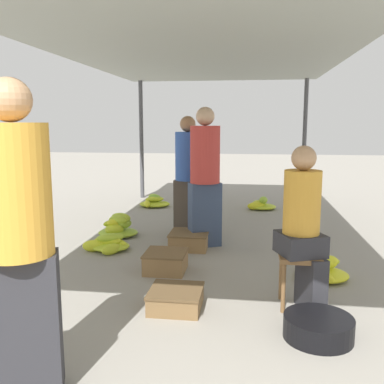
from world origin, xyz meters
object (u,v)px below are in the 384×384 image
at_px(stool, 299,265).
at_px(basin_black, 318,327).
at_px(crate_far, 176,299).
at_px(banana_pile_left_0, 109,244).
at_px(vendor_seated, 304,224).
at_px(crate_mid, 166,262).
at_px(banana_pile_left_2, 154,202).
at_px(banana_pile_left_1, 118,227).
at_px(vendor_foreground, 18,238).
at_px(crate_near, 189,240).
at_px(banana_pile_right_1, 321,270).
at_px(shopper_walking_mid, 205,175).
at_px(shopper_walking_far, 188,174).
at_px(banana_pile_right_0, 261,205).

bearing_deg(stool, basin_black, -80.84).
bearing_deg(crate_far, banana_pile_left_0, 125.85).
bearing_deg(banana_pile_left_0, vendor_seated, -32.07).
bearing_deg(basin_black, crate_mid, 137.90).
bearing_deg(crate_mid, banana_pile_left_0, 142.90).
bearing_deg(banana_pile_left_2, crate_far, -74.97).
bearing_deg(banana_pile_left_1, vendor_foreground, -81.06).
relative_size(banana_pile_left_0, crate_near, 1.18).
xyz_separation_m(banana_pile_right_1, crate_near, (-1.45, 0.86, 0.01)).
bearing_deg(banana_pile_right_1, stool, -112.64).
xyz_separation_m(basin_black, banana_pile_left_0, (-2.19, 1.86, -0.00)).
bearing_deg(crate_far, vendor_foreground, -117.79).
distance_m(vendor_foreground, banana_pile_left_0, 2.89).
xyz_separation_m(vendor_foreground, banana_pile_right_1, (1.96, 2.11, -0.83)).
height_order(banana_pile_right_1, shopper_walking_mid, shopper_walking_mid).
distance_m(stool, crate_near, 1.96).
xyz_separation_m(banana_pile_left_1, shopper_walking_far, (0.92, 0.29, 0.72)).
relative_size(stool, banana_pile_left_1, 0.84).
height_order(vendor_seated, banana_pile_right_0, vendor_seated).
bearing_deg(stool, banana_pile_left_0, 147.85).
bearing_deg(banana_pile_left_1, vendor_seated, -41.95).
height_order(crate_mid, shopper_walking_far, shopper_walking_far).
height_order(banana_pile_left_2, banana_pile_right_0, banana_pile_right_0).
bearing_deg(crate_far, banana_pile_left_1, 118.57).
distance_m(stool, banana_pile_left_1, 2.97).
height_order(vendor_seated, shopper_walking_mid, shopper_walking_mid).
bearing_deg(banana_pile_right_1, vendor_foreground, -132.81).
distance_m(banana_pile_left_0, shopper_walking_mid, 1.44).
distance_m(crate_near, crate_far, 1.75).
xyz_separation_m(vendor_foreground, crate_near, (0.51, 2.97, -0.82)).
xyz_separation_m(banana_pile_left_1, banana_pile_right_1, (2.49, -1.28, -0.04)).
bearing_deg(vendor_foreground, banana_pile_left_2, 95.23).
height_order(banana_pile_left_2, shopper_walking_mid, shopper_walking_mid).
bearing_deg(crate_mid, stool, -28.63).
bearing_deg(vendor_foreground, crate_mid, 79.59).
distance_m(vendor_foreground, shopper_walking_mid, 3.19).
bearing_deg(crate_far, crate_mid, 106.43).
bearing_deg(banana_pile_left_1, banana_pile_left_0, -82.06).
distance_m(crate_near, crate_mid, 0.87).
xyz_separation_m(vendor_foreground, shopper_walking_mid, (0.69, 3.11, -0.02)).
bearing_deg(crate_far, stool, 10.12).
xyz_separation_m(crate_near, crate_mid, (-0.12, -0.87, 0.00)).
height_order(banana_pile_right_0, banana_pile_right_1, banana_pile_right_1).
distance_m(banana_pile_right_1, crate_far, 1.59).
bearing_deg(banana_pile_left_1, shopper_walking_far, 17.19).
height_order(banana_pile_left_0, crate_mid, crate_mid).
bearing_deg(crate_far, crate_near, 94.40).
height_order(vendor_foreground, banana_pile_left_0, vendor_foreground).
bearing_deg(shopper_walking_far, banana_pile_right_1, -44.91).
xyz_separation_m(crate_far, shopper_walking_mid, (0.04, 1.89, 0.81)).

